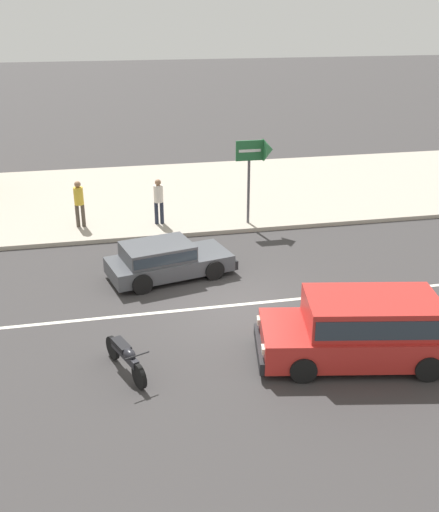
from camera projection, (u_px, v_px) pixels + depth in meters
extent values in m
plane|color=#383535|center=(232.00, 305.00, 16.38)|extent=(160.00, 160.00, 0.00)
cube|color=silver|center=(232.00, 305.00, 16.37)|extent=(50.40, 0.14, 0.01)
cube|color=#ADA393|center=(178.00, 194.00, 25.76)|extent=(68.00, 10.00, 0.15)
cube|color=#47494F|center=(169.00, 264.00, 17.99)|extent=(3.90, 2.38, 0.48)
cube|color=#47494F|center=(157.00, 251.00, 17.67)|extent=(2.27, 1.86, 0.46)
cube|color=#28333D|center=(157.00, 251.00, 17.67)|extent=(2.20, 1.87, 0.29)
cube|color=black|center=(225.00, 257.00, 18.76)|extent=(0.47, 1.56, 0.28)
cube|color=white|center=(217.00, 245.00, 19.13)|extent=(0.13, 0.25, 0.14)
cube|color=white|center=(232.00, 257.00, 18.20)|extent=(0.13, 0.25, 0.14)
cylinder|color=black|center=(194.00, 252.00, 19.11)|extent=(0.63, 0.35, 0.60)
cylinder|color=black|center=(214.00, 270.00, 17.83)|extent=(0.63, 0.35, 0.60)
cylinder|color=black|center=(126.00, 264.00, 18.23)|extent=(0.63, 0.35, 0.60)
cylinder|color=black|center=(142.00, 284.00, 16.96)|extent=(0.63, 0.35, 0.60)
cube|color=red|center=(357.00, 339.00, 13.72)|extent=(4.66, 2.65, 0.70)
cube|color=red|center=(372.00, 312.00, 13.45)|extent=(3.23, 2.20, 0.70)
cube|color=#28333D|center=(372.00, 312.00, 13.45)|extent=(3.12, 2.21, 0.45)
cube|color=black|center=(259.00, 348.00, 13.76)|extent=(0.46, 1.81, 0.28)
cube|color=white|center=(263.00, 349.00, 13.02)|extent=(0.12, 0.25, 0.14)
cube|color=white|center=(259.00, 320.00, 14.22)|extent=(0.12, 0.25, 0.14)
cylinder|color=black|center=(303.00, 369.00, 12.97)|extent=(0.63, 0.33, 0.60)
cylinder|color=black|center=(292.00, 329.00, 14.59)|extent=(0.63, 0.33, 0.60)
cylinder|color=black|center=(428.00, 368.00, 13.01)|extent=(0.63, 0.33, 0.60)
cylinder|color=black|center=(403.00, 328.00, 14.64)|extent=(0.63, 0.33, 0.60)
cylinder|color=black|center=(139.00, 376.00, 12.76)|extent=(0.30, 0.56, 0.56)
cylinder|color=black|center=(113.00, 348.00, 13.82)|extent=(0.30, 0.56, 0.56)
cube|color=black|center=(125.00, 354.00, 13.21)|extent=(0.56, 1.14, 0.18)
cube|color=black|center=(121.00, 345.00, 13.29)|extent=(0.45, 0.67, 0.12)
ellipsoid|color=black|center=(129.00, 354.00, 12.98)|extent=(0.37, 0.46, 0.22)
cylinder|color=#232326|center=(137.00, 356.00, 12.59)|extent=(0.53, 0.23, 0.03)
cylinder|color=#4C4C51|center=(248.00, 192.00, 21.72)|extent=(0.10, 0.10, 2.35)
cube|color=#236638|center=(250.00, 151.00, 21.09)|extent=(1.00, 0.06, 0.71)
cone|color=#236638|center=(268.00, 150.00, 21.21)|extent=(0.36, 0.79, 0.79)
cube|color=white|center=(250.00, 151.00, 21.05)|extent=(0.80, 0.01, 0.10)
cylinder|color=#4C4238|center=(78.00, 216.00, 21.59)|extent=(0.14, 0.14, 0.84)
cylinder|color=#4C4238|center=(83.00, 215.00, 21.63)|extent=(0.14, 0.14, 0.84)
cylinder|color=gold|center=(79.00, 196.00, 21.33)|extent=(0.34, 0.34, 0.63)
sphere|color=#997051|center=(77.00, 184.00, 21.16)|extent=(0.23, 0.23, 0.23)
cylinder|color=#232838|center=(156.00, 213.00, 21.91)|extent=(0.14, 0.14, 0.83)
cylinder|color=#232838|center=(162.00, 213.00, 21.94)|extent=(0.14, 0.14, 0.83)
cylinder|color=silver|center=(158.00, 194.00, 21.64)|extent=(0.34, 0.34, 0.62)
sphere|color=#997051|center=(158.00, 182.00, 21.48)|extent=(0.22, 0.22, 0.22)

